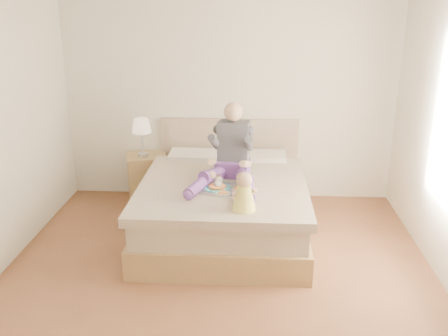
# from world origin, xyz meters

# --- Properties ---
(room) EXTENTS (4.02, 4.22, 2.71)m
(room) POSITION_xyz_m (0.08, 0.01, 1.51)
(room) COLOR brown
(room) RESTS_ON ground
(bed) EXTENTS (1.70, 2.18, 1.00)m
(bed) POSITION_xyz_m (0.00, 1.08, 0.32)
(bed) COLOR olive
(bed) RESTS_ON ground
(nightstand) EXTENTS (0.57, 0.54, 0.58)m
(nightstand) POSITION_xyz_m (-1.00, 1.88, 0.29)
(nightstand) COLOR olive
(nightstand) RESTS_ON ground
(lamp) EXTENTS (0.23, 0.23, 0.47)m
(lamp) POSITION_xyz_m (-1.03, 1.82, 0.94)
(lamp) COLOR silver
(lamp) RESTS_ON nightstand
(adult) EXTENTS (0.68, 1.01, 0.81)m
(adult) POSITION_xyz_m (0.07, 1.02, 0.85)
(adult) COLOR #613688
(adult) RESTS_ON bed
(tray) EXTENTS (0.52, 0.47, 0.12)m
(tray) POSITION_xyz_m (0.04, 0.67, 0.64)
(tray) COLOR silver
(tray) RESTS_ON bed
(baby) EXTENTS (0.25, 0.32, 0.36)m
(baby) POSITION_xyz_m (0.22, 0.24, 0.75)
(baby) COLOR #FFF350
(baby) RESTS_ON bed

